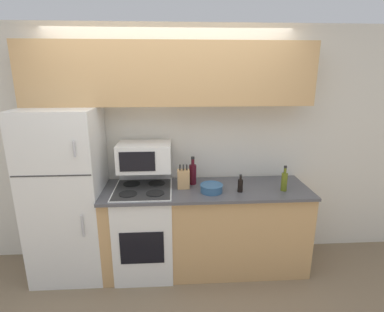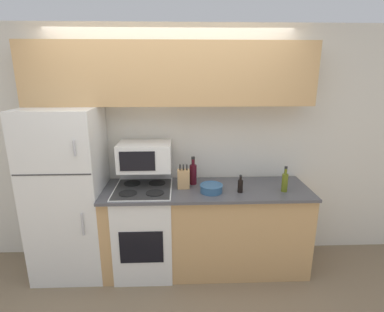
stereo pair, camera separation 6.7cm
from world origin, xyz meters
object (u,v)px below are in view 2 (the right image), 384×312
(refrigerator, at_px, (68,194))
(bottle_olive_oil, at_px, (285,182))
(microwave, at_px, (145,156))
(bottle_wine_red, at_px, (193,173))
(stove, at_px, (145,228))
(knife_block, at_px, (184,179))
(bottle_soy_sauce, at_px, (240,186))
(bowl, at_px, (211,188))

(refrigerator, height_order, bottle_olive_oil, refrigerator)
(microwave, distance_m, bottle_wine_red, 0.53)
(refrigerator, xyz_separation_m, stove, (0.76, -0.02, -0.39))
(refrigerator, distance_m, bottle_olive_oil, 2.19)
(knife_block, bearing_deg, bottle_soy_sauce, -13.14)
(refrigerator, bearing_deg, stove, -1.13)
(stove, bearing_deg, bowl, -8.94)
(stove, distance_m, bottle_olive_oil, 1.52)
(knife_block, bearing_deg, bottle_olive_oil, -7.12)
(bottle_olive_oil, bearing_deg, refrigerator, 176.56)
(bottle_soy_sauce, xyz_separation_m, bottle_olive_oil, (0.44, 0.01, 0.03))
(stove, xyz_separation_m, bottle_olive_oil, (1.42, -0.12, 0.54))
(knife_block, xyz_separation_m, bottle_soy_sauce, (0.56, -0.13, -0.03))
(bottle_wine_red, bearing_deg, bottle_soy_sauce, -28.46)
(knife_block, height_order, bottle_soy_sauce, knife_block)
(knife_block, xyz_separation_m, bottle_wine_red, (0.10, 0.12, 0.02))
(refrigerator, relative_size, knife_block, 6.83)
(stove, relative_size, bottle_soy_sauce, 6.07)
(bottle_wine_red, relative_size, bottle_olive_oil, 1.15)
(microwave, xyz_separation_m, bottle_soy_sauce, (0.95, -0.24, -0.24))
(bottle_soy_sauce, height_order, bottle_olive_oil, bottle_olive_oil)
(bottle_wine_red, bearing_deg, knife_block, -131.24)
(refrigerator, bearing_deg, knife_block, -0.27)
(bowl, distance_m, bottle_wine_red, 0.30)
(refrigerator, height_order, bottle_wine_red, refrigerator)
(bowl, height_order, bottle_wine_red, bottle_wine_red)
(stove, height_order, bottle_olive_oil, bottle_olive_oil)
(refrigerator, relative_size, bottle_soy_sauce, 9.72)
(bowl, distance_m, bottle_soy_sauce, 0.29)
(microwave, xyz_separation_m, knife_block, (0.39, -0.11, -0.21))
(knife_block, distance_m, bowl, 0.30)
(stove, distance_m, knife_block, 0.68)
(bottle_olive_oil, bearing_deg, knife_block, 172.88)
(microwave, bearing_deg, knife_block, -15.56)
(refrigerator, distance_m, bowl, 1.46)
(microwave, distance_m, bottle_soy_sauce, 1.01)
(bottle_wine_red, bearing_deg, microwave, -179.20)
(knife_block, distance_m, bottle_soy_sauce, 0.57)
(microwave, height_order, knife_block, microwave)
(microwave, distance_m, bowl, 0.76)
(bottle_soy_sauce, bearing_deg, stove, 172.90)
(microwave, height_order, bowl, microwave)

